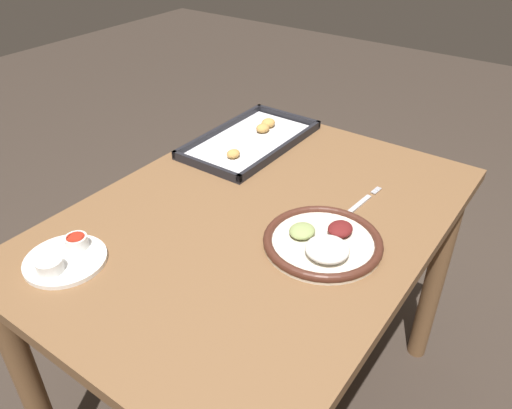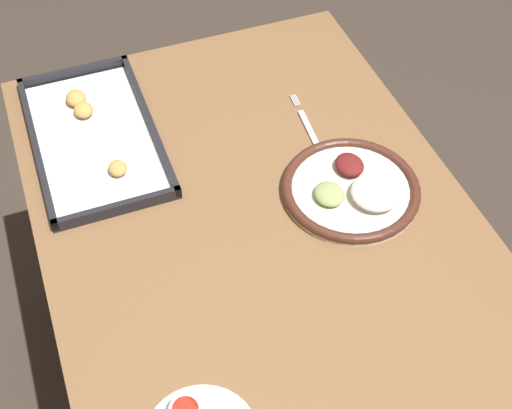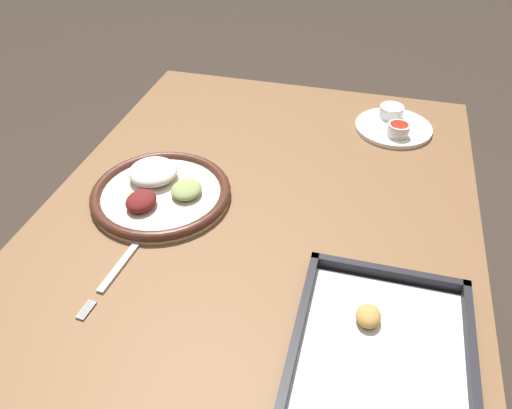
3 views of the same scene
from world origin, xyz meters
The scene contains 5 objects.
dining_table centered at (0.00, 0.00, 0.61)m, with size 1.08×0.78×0.73m.
dinner_plate centered at (-0.02, -0.19, 0.74)m, with size 0.26×0.26×0.04m.
fork centered at (0.16, -0.18, 0.73)m, with size 0.22×0.03×0.00m.
saucer_plate centered at (-0.38, 0.22, 0.74)m, with size 0.17×0.17×0.04m.
baking_tray centered at (0.30, 0.23, 0.73)m, with size 0.43×0.24×0.03m.
Camera 3 is at (0.65, 0.17, 1.31)m, focal length 35.00 mm.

